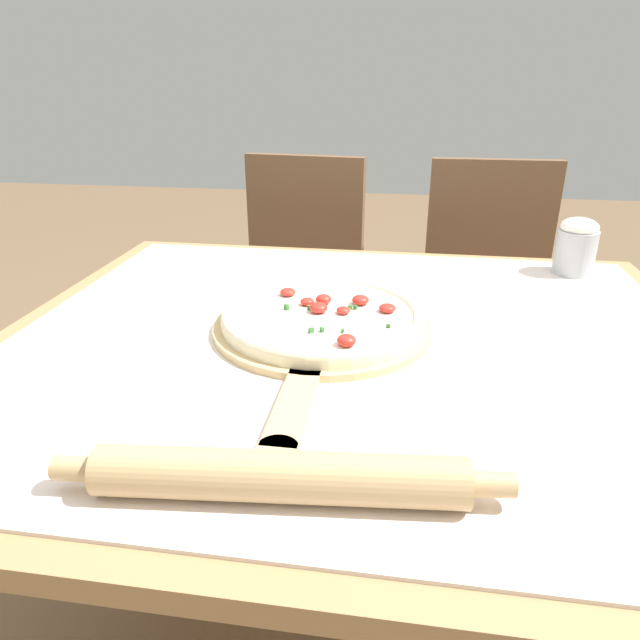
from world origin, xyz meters
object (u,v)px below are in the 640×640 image
object	(u,v)px
pizza_peel	(321,331)
flour_cup	(576,246)
rolling_pin	(280,476)
chair_left	(297,281)
pizza	(323,316)
chair_right	(487,290)

from	to	relation	value
pizza_peel	flour_cup	bearing A→B (deg)	38.77
rolling_pin	chair_left	world-z (taller)	chair_left
pizza	chair_left	distance (m)	0.87
pizza	rolling_pin	size ratio (longest dim) A/B	0.73
pizza_peel	chair_left	size ratio (longest dim) A/B	0.63
flour_cup	rolling_pin	bearing A→B (deg)	-120.86
chair_left	pizza_peel	bearing A→B (deg)	-69.65
chair_right	flour_cup	xyz separation A→B (m)	(0.10, -0.44, 0.27)
chair_left	chair_right	size ratio (longest dim) A/B	1.00
pizza_peel	pizza	world-z (taller)	pizza
rolling_pin	chair_left	distance (m)	1.27
pizza	flour_cup	xyz separation A→B (m)	(0.49, 0.37, 0.04)
chair_left	rolling_pin	bearing A→B (deg)	-73.14
pizza	rolling_pin	distance (m)	0.42
pizza_peel	chair_left	bearing A→B (deg)	103.53
chair_left	pizza	bearing A→B (deg)	-69.29
flour_cup	pizza	bearing A→B (deg)	-142.73
chair_left	flour_cup	size ratio (longest dim) A/B	7.38
rolling_pin	chair_right	size ratio (longest dim) A/B	0.52
pizza	rolling_pin	xyz separation A→B (m)	(0.02, -0.42, 0.00)
pizza_peel	pizza	xyz separation A→B (m)	(0.00, 0.02, 0.02)
rolling_pin	pizza_peel	bearing A→B (deg)	92.57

